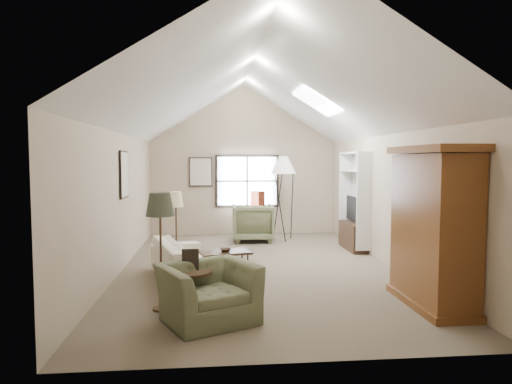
{
  "coord_description": "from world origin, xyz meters",
  "views": [
    {
      "loc": [
        -0.84,
        -8.34,
        2.01
      ],
      "look_at": [
        0.0,
        0.4,
        1.4
      ],
      "focal_mm": 32.0,
      "sensor_mm": 36.0,
      "label": 1
    }
  ],
  "objects": [
    {
      "name": "skylight",
      "position": [
        1.3,
        0.9,
        3.22
      ],
      "size": [
        0.8,
        1.2,
        0.52
      ],
      "primitive_type": null,
      "color": "white",
      "rests_on": "room_shell"
    },
    {
      "name": "tripod_lamp",
      "position": [
        0.93,
        2.9,
        1.07
      ],
      "size": [
        0.69,
        0.69,
        2.15
      ],
      "primitive_type": null,
      "rotation": [
        0.0,
        0.0,
        0.11
      ],
      "color": "silver",
      "rests_on": "ground"
    },
    {
      "name": "window",
      "position": [
        0.1,
        3.96,
        1.45
      ],
      "size": [
        1.72,
        0.08,
        1.42
      ],
      "primitive_type": "cube",
      "color": "black",
      "rests_on": "room_shell"
    },
    {
      "name": "side_table",
      "position": [
        -1.13,
        -2.44,
        0.29
      ],
      "size": [
        0.72,
        0.72,
        0.58
      ],
      "primitive_type": "cylinder",
      "rotation": [
        0.0,
        0.0,
        0.28
      ],
      "color": "#3B2618",
      "rests_on": "ground"
    },
    {
      "name": "sofa",
      "position": [
        -1.23,
        -0.84,
        0.34
      ],
      "size": [
        1.51,
        2.48,
        0.68
      ],
      "primitive_type": "imported",
      "rotation": [
        0.0,
        0.0,
        1.85
      ],
      "color": "white",
      "rests_on": "ground"
    },
    {
      "name": "tan_lamp",
      "position": [
        -1.53,
        0.36,
        0.73
      ],
      "size": [
        0.36,
        0.36,
        1.45
      ],
      "primitive_type": null,
      "rotation": [
        0.0,
        0.0,
        0.28
      ],
      "color": "tan",
      "rests_on": "ground"
    },
    {
      "name": "media_console",
      "position": [
        2.32,
        1.6,
        0.3
      ],
      "size": [
        0.34,
        1.18,
        0.6
      ],
      "primitive_type": "cube",
      "color": "#382316",
      "rests_on": "ground"
    },
    {
      "name": "side_chair",
      "position": [
        0.27,
        3.7,
        0.59
      ],
      "size": [
        0.6,
        0.6,
        1.18
      ],
      "primitive_type": "cube",
      "rotation": [
        0.0,
        0.0,
        -0.4
      ],
      "color": "maroon",
      "rests_on": "ground"
    },
    {
      "name": "coffee_table",
      "position": [
        -0.62,
        -0.53,
        0.22
      ],
      "size": [
        0.94,
        0.66,
        0.44
      ],
      "primitive_type": "cube",
      "rotation": [
        0.0,
        0.0,
        0.24
      ],
      "color": "#382917",
      "rests_on": "ground"
    },
    {
      "name": "room_shell",
      "position": [
        0.0,
        0.0,
        3.21
      ],
      "size": [
        5.01,
        8.01,
        4.0
      ],
      "color": "brown",
      "rests_on": "ground"
    },
    {
      "name": "bowl",
      "position": [
        -0.62,
        -0.53,
        0.46
      ],
      "size": [
        0.25,
        0.25,
        0.05
      ],
      "primitive_type": "imported",
      "rotation": [
        0.0,
        0.0,
        0.24
      ],
      "color": "#331D15",
      "rests_on": "coffee_table"
    },
    {
      "name": "dark_lamp",
      "position": [
        -1.53,
        -2.24,
        0.81
      ],
      "size": [
        0.48,
        0.48,
        1.62
      ],
      "primitive_type": null,
      "rotation": [
        0.0,
        0.0,
        0.28
      ],
      "color": "#282C1F",
      "rests_on": "ground"
    },
    {
      "name": "armchair_near",
      "position": [
        -0.9,
        -2.73,
        0.36
      ],
      "size": [
        1.42,
        1.35,
        0.72
      ],
      "primitive_type": "imported",
      "rotation": [
        0.0,
        0.0,
        0.45
      ],
      "color": "#606949",
      "rests_on": "ground"
    },
    {
      "name": "wall_art",
      "position": [
        -1.88,
        1.94,
        1.73
      ],
      "size": [
        1.97,
        3.71,
        0.88
      ],
      "color": "black",
      "rests_on": "room_shell"
    },
    {
      "name": "tv_alcove",
      "position": [
        2.34,
        1.6,
        1.15
      ],
      "size": [
        0.32,
        1.3,
        2.1
      ],
      "primitive_type": "cube",
      "color": "white",
      "rests_on": "ground"
    },
    {
      "name": "armoire",
      "position": [
        2.18,
        -2.4,
        1.1
      ],
      "size": [
        0.6,
        1.5,
        2.2
      ],
      "primitive_type": "cube",
      "color": "brown",
      "rests_on": "ground"
    },
    {
      "name": "armchair_far",
      "position": [
        0.16,
        2.88,
        0.46
      ],
      "size": [
        1.01,
        1.04,
        0.92
      ],
      "primitive_type": "imported",
      "rotation": [
        0.0,
        0.0,
        3.12
      ],
      "color": "#6A714F",
      "rests_on": "ground"
    },
    {
      "name": "tv_panel",
      "position": [
        2.32,
        1.6,
        0.92
      ],
      "size": [
        0.05,
        0.9,
        0.55
      ],
      "primitive_type": "cube",
      "color": "black",
      "rests_on": "media_console"
    }
  ]
}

